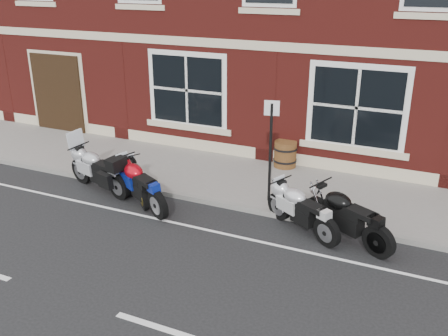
{
  "coord_description": "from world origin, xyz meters",
  "views": [
    {
      "loc": [
        3.58,
        -8.42,
        5.23
      ],
      "look_at": [
        -0.97,
        1.6,
        0.92
      ],
      "focal_mm": 40.0,
      "sensor_mm": 36.0,
      "label": 1
    }
  ],
  "objects_px": {
    "moto_sport_black": "(139,179)",
    "parking_sign": "(271,144)",
    "moto_sport_red": "(141,183)",
    "barrel_planter": "(285,154)",
    "moto_touring_silver": "(98,168)",
    "moto_sport_silver": "(302,208)",
    "moto_naked_black": "(347,214)"
  },
  "relations": [
    {
      "from": "barrel_planter",
      "to": "parking_sign",
      "type": "xyz_separation_m",
      "value": [
        0.35,
        -2.34,
        1.05
      ]
    },
    {
      "from": "moto_sport_red",
      "to": "barrel_planter",
      "type": "relative_size",
      "value": 2.84
    },
    {
      "from": "moto_sport_silver",
      "to": "parking_sign",
      "type": "relative_size",
      "value": 0.77
    },
    {
      "from": "moto_sport_red",
      "to": "barrel_planter",
      "type": "distance_m",
      "value": 4.36
    },
    {
      "from": "moto_naked_black",
      "to": "barrel_planter",
      "type": "relative_size",
      "value": 2.87
    },
    {
      "from": "moto_naked_black",
      "to": "barrel_planter",
      "type": "bearing_deg",
      "value": 64.26
    },
    {
      "from": "parking_sign",
      "to": "moto_sport_black",
      "type": "bearing_deg",
      "value": -174.92
    },
    {
      "from": "moto_sport_silver",
      "to": "parking_sign",
      "type": "bearing_deg",
      "value": 79.64
    },
    {
      "from": "barrel_planter",
      "to": "parking_sign",
      "type": "bearing_deg",
      "value": -81.43
    },
    {
      "from": "moto_sport_black",
      "to": "parking_sign",
      "type": "height_order",
      "value": "parking_sign"
    },
    {
      "from": "moto_naked_black",
      "to": "parking_sign",
      "type": "bearing_deg",
      "value": 93.42
    },
    {
      "from": "moto_touring_silver",
      "to": "barrel_planter",
      "type": "height_order",
      "value": "moto_touring_silver"
    },
    {
      "from": "moto_sport_silver",
      "to": "barrel_planter",
      "type": "xyz_separation_m",
      "value": [
        -1.44,
        3.28,
        -0.06
      ]
    },
    {
      "from": "moto_touring_silver",
      "to": "parking_sign",
      "type": "distance_m",
      "value": 4.48
    },
    {
      "from": "moto_touring_silver",
      "to": "moto_sport_silver",
      "type": "bearing_deg",
      "value": -73.55
    },
    {
      "from": "moto_sport_black",
      "to": "parking_sign",
      "type": "relative_size",
      "value": 0.59
    },
    {
      "from": "moto_sport_silver",
      "to": "parking_sign",
      "type": "height_order",
      "value": "parking_sign"
    },
    {
      "from": "moto_sport_red",
      "to": "barrel_planter",
      "type": "height_order",
      "value": "moto_sport_red"
    },
    {
      "from": "moto_sport_silver",
      "to": "parking_sign",
      "type": "xyz_separation_m",
      "value": [
        -1.08,
        0.94,
        0.99
      ]
    },
    {
      "from": "moto_sport_red",
      "to": "parking_sign",
      "type": "relative_size",
      "value": 0.85
    },
    {
      "from": "moto_sport_black",
      "to": "barrel_planter",
      "type": "bearing_deg",
      "value": 5.58
    },
    {
      "from": "moto_sport_black",
      "to": "parking_sign",
      "type": "distance_m",
      "value": 3.38
    },
    {
      "from": "moto_naked_black",
      "to": "barrel_planter",
      "type": "xyz_separation_m",
      "value": [
        -2.38,
        3.28,
        -0.11
      ]
    },
    {
      "from": "moto_sport_red",
      "to": "moto_naked_black",
      "type": "height_order",
      "value": "moto_naked_black"
    },
    {
      "from": "moto_touring_silver",
      "to": "parking_sign",
      "type": "bearing_deg",
      "value": -61.17
    },
    {
      "from": "moto_sport_silver",
      "to": "moto_sport_red",
      "type": "bearing_deg",
      "value": 125.81
    },
    {
      "from": "moto_touring_silver",
      "to": "moto_sport_red",
      "type": "relative_size",
      "value": 1.06
    },
    {
      "from": "moto_touring_silver",
      "to": "moto_naked_black",
      "type": "distance_m",
      "value": 6.31
    },
    {
      "from": "moto_naked_black",
      "to": "parking_sign",
      "type": "distance_m",
      "value": 2.42
    },
    {
      "from": "moto_sport_black",
      "to": "parking_sign",
      "type": "bearing_deg",
      "value": -27.76
    },
    {
      "from": "parking_sign",
      "to": "moto_naked_black",
      "type": "bearing_deg",
      "value": -36.66
    },
    {
      "from": "moto_sport_silver",
      "to": "moto_naked_black",
      "type": "distance_m",
      "value": 0.94
    }
  ]
}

